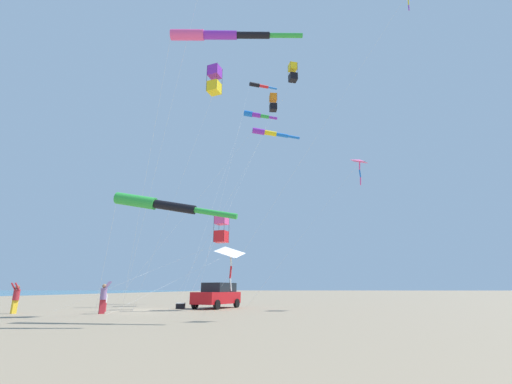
# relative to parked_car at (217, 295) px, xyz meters

# --- Properties ---
(ground_plane) EXTENTS (600.00, 600.00, 0.00)m
(ground_plane) POSITION_rel_parked_car_xyz_m (4.91, 2.77, -0.95)
(ground_plane) COLOR gray
(parked_car) EXTENTS (3.31, 4.68, 1.85)m
(parked_car) POSITION_rel_parked_car_xyz_m (0.00, 0.00, 0.00)
(parked_car) COLOR red
(parked_car) RESTS_ON ground_plane
(cooler_box) EXTENTS (0.62, 0.42, 0.42)m
(cooler_box) POSITION_rel_parked_car_xyz_m (2.51, 1.05, -0.74)
(cooler_box) COLOR black
(cooler_box) RESTS_ON ground_plane
(person_adult_flyer) EXTENTS (0.50, 0.59, 1.77)m
(person_adult_flyer) POSITION_rel_parked_car_xyz_m (10.97, 6.55, 0.01)
(person_adult_flyer) COLOR gold
(person_adult_flyer) RESTS_ON ground_plane
(person_child_green_jacket) EXTENTS (0.66, 0.65, 1.85)m
(person_child_green_jacket) POSITION_rel_parked_car_xyz_m (5.72, 6.37, 0.05)
(person_child_green_jacket) COLOR #B72833
(person_child_green_jacket) RESTS_ON ground_plane
(person_child_grey_jacket) EXTENTS (0.44, 0.37, 1.31)m
(person_child_grey_jacket) POSITION_rel_parked_car_xyz_m (6.48, 4.57, -0.24)
(person_child_grey_jacket) COLOR #B72833
(person_child_grey_jacket) RESTS_ON ground_plane
(kite_windsock_white_trailing) EXTENTS (8.16, 8.92, 21.79)m
(kite_windsock_white_trailing) POSITION_rel_parked_car_xyz_m (-2.35, -9.74, 20.24)
(kite_windsock_white_trailing) COLOR blue
(kite_windsock_white_trailing) RESTS_ON ground_plane
(kite_windsock_orange_high_right) EXTENTS (12.25, 4.74, 13.80)m
(kite_windsock_orange_high_right) POSITION_rel_parked_car_xyz_m (-4.08, 1.72, 12.45)
(kite_windsock_orange_high_right) COLOR purple
(kite_windsock_orange_high_right) RESTS_ON ground_plane
(kite_delta_long_streamer_left) EXTENTS (9.79, 1.48, 11.34)m
(kite_delta_long_streamer_left) POSITION_rel_parked_car_xyz_m (-11.14, 1.19, 10.06)
(kite_delta_long_streamer_left) COLOR #EF4C93
(kite_delta_long_streamer_left) RESTS_ON ground_plane
(kite_windsock_blue_topmost) EXTENTS (6.21, 6.86, 21.83)m
(kite_windsock_blue_topmost) POSITION_rel_parked_car_xyz_m (-3.02, -4.28, 20.63)
(kite_windsock_blue_topmost) COLOR black
(kite_windsock_blue_topmost) RESTS_ON ground_plane
(kite_windsock_yellow_midlevel) EXTENTS (11.72, 8.26, 14.82)m
(kite_windsock_yellow_midlevel) POSITION_rel_parked_car_xyz_m (-1.52, 11.67, 13.57)
(kite_windsock_yellow_midlevel) COLOR #EF4C93
(kite_windsock_yellow_midlevel) RESTS_ON ground_plane
(kite_box_black_fish_shape) EXTENTS (6.89, 8.42, 21.57)m
(kite_box_black_fish_shape) POSITION_rel_parked_car_xyz_m (-4.42, -6.00, 19.64)
(kite_box_black_fish_shape) COLOR orange
(kite_box_black_fish_shape) RESTS_ON ground_plane
(kite_windsock_purple_drifting) EXTENTS (9.09, 5.82, 6.00)m
(kite_windsock_purple_drifting) POSITION_rel_parked_car_xyz_m (1.21, 11.29, 4.37)
(kite_windsock_purple_drifting) COLOR green
(kite_windsock_purple_drifting) RESTS_ON ground_plane
(kite_box_striped_overhead) EXTENTS (5.62, 2.49, 16.26)m
(kite_box_striped_overhead) POSITION_rel_parked_car_xyz_m (-0.43, 6.48, 14.30)
(kite_box_striped_overhead) COLOR purple
(kite_box_striped_overhead) RESTS_ON ground_plane
(kite_box_green_low_center) EXTENTS (10.65, 3.46, 6.83)m
(kite_box_green_low_center) POSITION_rel_parked_car_xyz_m (-0.49, 2.02, 4.79)
(kite_box_green_low_center) COLOR #EF4C93
(kite_box_green_low_center) RESTS_ON ground_plane
(kite_delta_small_distant) EXTENTS (7.23, 8.39, 4.73)m
(kite_delta_small_distant) POSITION_rel_parked_car_xyz_m (-0.97, -0.07, 3.18)
(kite_delta_small_distant) COLOR white
(kite_delta_small_distant) RESTS_ON ground_plane
(kite_box_teal_far_right) EXTENTS (9.43, 4.86, 21.69)m
(kite_box_teal_far_right) POSITION_rel_parked_car_xyz_m (-6.30, -0.99, 19.81)
(kite_box_teal_far_right) COLOR yellow
(kite_box_teal_far_right) RESTS_ON ground_plane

